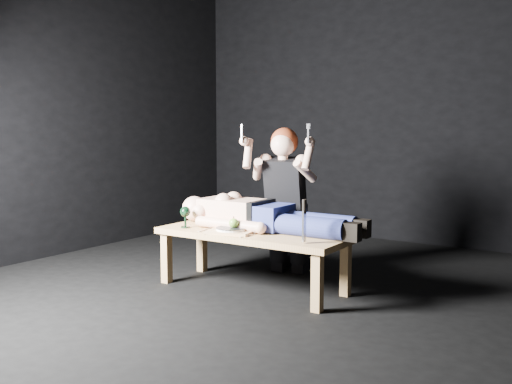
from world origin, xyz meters
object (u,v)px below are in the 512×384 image
serving_tray (231,231)px  kneeling_woman (288,199)px  goblet (185,217)px  carving_knife (304,221)px  lying_man (267,212)px  table (252,260)px

serving_tray → kneeling_woman: bearing=84.3°
goblet → carving_knife: 1.09m
serving_tray → carving_knife: 0.67m
kneeling_woman → goblet: size_ratio=7.46×
lying_man → kneeling_woman: size_ratio=1.21×
lying_man → carving_knife: bearing=-32.0°
kneeling_woman → carving_knife: 0.96m
lying_man → goblet: 0.65m
carving_knife → lying_man: bearing=148.0°
table → kneeling_woman: bearing=92.6°
table → carving_knife: 0.69m
table → goblet: bearing=-163.9°
kneeling_woman → serving_tray: (-0.07, -0.72, -0.18)m
table → kneeling_woman: kneeling_woman is taller
table → carving_knife: carving_knife is taller
carving_knife → kneeling_woman: bearing=127.0°
serving_tray → carving_knife: size_ratio=1.12×
kneeling_woman → table: bearing=-98.5°
kneeling_woman → goblet: (-0.50, -0.74, -0.10)m
table → lying_man: 0.39m
serving_tray → goblet: (-0.43, -0.02, 0.08)m
kneeling_woman → goblet: 0.90m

